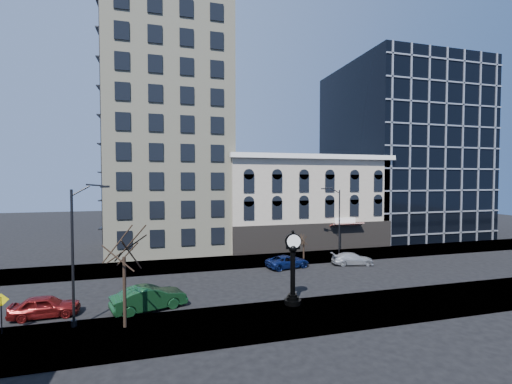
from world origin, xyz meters
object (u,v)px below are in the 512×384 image
object	(u,v)px
car_near_a	(45,306)
car_near_b	(149,298)
street_clock	(293,271)
street_lamp_near	(84,217)
warning_sign	(1,306)

from	to	relation	value
car_near_a	car_near_b	xyz separation A→B (m)	(6.71, -0.53, 0.13)
street_clock	car_near_b	world-z (taller)	street_clock
street_clock	street_lamp_near	bearing A→B (deg)	-166.26
street_clock	street_lamp_near	xyz separation A→B (m)	(-13.90, 0.18, 4.36)
street_lamp_near	car_near_a	world-z (taller)	street_lamp_near
street_clock	warning_sign	bearing A→B (deg)	-165.53
car_near_b	street_lamp_near	bearing A→B (deg)	96.79
car_near_a	car_near_b	size ratio (longest dim) A/B	0.82
street_clock	warning_sign	world-z (taller)	street_clock
street_lamp_near	warning_sign	distance (m)	6.84
warning_sign	car_near_a	distance (m)	3.11
car_near_a	warning_sign	bearing A→B (deg)	144.95
street_clock	car_near_a	world-z (taller)	street_clock
street_clock	warning_sign	xyz separation A→B (m)	(-18.40, 0.00, -0.80)
street_clock	car_near_b	xyz separation A→B (m)	(-10.13, 1.94, -1.73)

